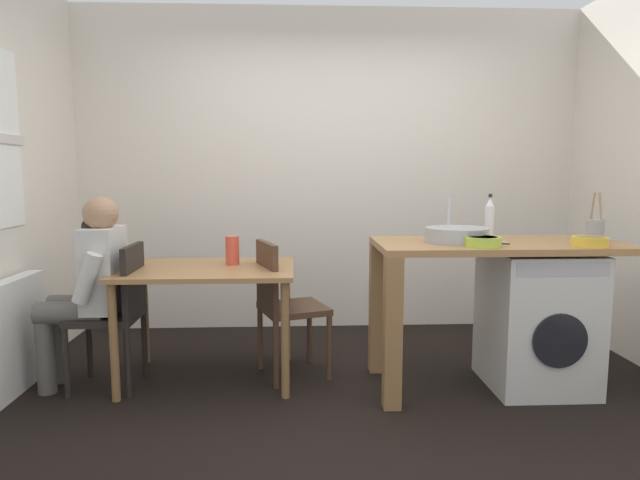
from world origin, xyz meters
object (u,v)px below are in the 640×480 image
dining_table (208,282)px  chair_opposite (283,301)px  washing_machine (537,319)px  vase (232,250)px  seated_person (90,282)px  colander (590,241)px  chair_person_seat (117,308)px  bottle_tall_green (490,218)px  mixing_bowl (483,241)px  utensil_crock (595,229)px

dining_table → chair_opposite: chair_opposite is taller
washing_machine → vase: (-1.92, 0.31, 0.40)m
seated_person → colander: (2.97, -0.33, 0.28)m
chair_opposite → washing_machine: (1.59, -0.24, -0.08)m
dining_table → washing_machine: washing_machine is taller
chair_opposite → vase: vase is taller
seated_person → dining_table: bearing=-81.8°
chair_person_seat → seated_person: seated_person is taller
chair_person_seat → chair_opposite: (1.03, 0.13, 0.00)m
bottle_tall_green → mixing_bowl: bottle_tall_green is taller
dining_table → mixing_bowl: 1.72m
chair_opposite → utensil_crock: (1.96, -0.18, 0.48)m
seated_person → colander: seated_person is taller
washing_machine → chair_person_seat: bearing=177.6°
bottle_tall_green → mixing_bowl: bearing=-114.0°
utensil_crock → colander: bearing=-123.7°
mixing_bowl → utensil_crock: size_ratio=0.70×
chair_opposite → washing_machine: chair_opposite is taller
dining_table → washing_machine: size_ratio=1.28×
chair_opposite → dining_table: bearing=-106.4°
dining_table → seated_person: (-0.71, -0.10, 0.03)m
vase → mixing_bowl: bearing=-18.8°
vase → washing_machine: bearing=-9.2°
mixing_bowl → seated_person: bearing=172.5°
chair_opposite → seated_person: 1.20m
washing_machine → seated_person: bearing=177.7°
chair_opposite → chair_person_seat: bearing=-102.4°
dining_table → utensil_crock: bearing=-3.7°
vase → utensil_crock: bearing=-6.4°
bottle_tall_green → vase: bottle_tall_green is taller
bottle_tall_green → colander: (0.42, -0.47, -0.10)m
chair_opposite → washing_machine: bearing=62.2°
bottle_tall_green → vase: 1.70m
seated_person → washing_machine: 2.79m
seated_person → mixing_bowl: size_ratio=5.76×
utensil_crock → colander: size_ratio=1.50×
bottle_tall_green → vase: bearing=178.1°
dining_table → chair_opposite: size_ratio=1.22×
chair_opposite → mixing_bowl: mixing_bowl is taller
chair_opposite → utensil_crock: utensil_crock is taller
dining_table → seated_person: 0.71m
seated_person → chair_opposite: bearing=-83.8°
seated_person → mixing_bowl: seated_person is taller
dining_table → mixing_bowl: mixing_bowl is taller
seated_person → utensil_crock: (3.15, -0.06, 0.32)m
seated_person → vase: bearing=-76.7°
vase → seated_person: bearing=-166.9°
vase → dining_table: bearing=-146.3°
mixing_bowl → utensil_crock: bearing=17.3°
mixing_bowl → vase: mixing_bowl is taller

